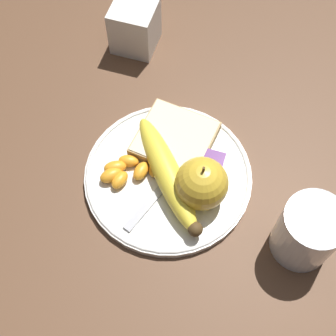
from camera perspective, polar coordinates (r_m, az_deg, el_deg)
name	(u,v)px	position (r m, az deg, el deg)	size (l,w,h in m)	color
ground_plane	(168,178)	(0.70, 0.00, -1.23)	(3.00, 3.00, 0.00)	brown
plate	(168,176)	(0.69, 0.00, -0.93)	(0.25, 0.25, 0.01)	silver
juice_glass	(307,233)	(0.64, 16.54, -7.59)	(0.08, 0.08, 0.10)	silver
apple	(202,184)	(0.64, 4.12, -1.92)	(0.07, 0.07, 0.08)	gold
banana	(170,174)	(0.67, 0.22, -0.78)	(0.16, 0.18, 0.04)	yellow
bread_slice	(175,139)	(0.71, 0.86, 3.52)	(0.12, 0.12, 0.02)	tan
fork	(170,178)	(0.69, 0.30, -1.23)	(0.08, 0.17, 0.00)	#B2B2B7
jam_packet	(210,163)	(0.69, 5.16, 0.67)	(0.04, 0.03, 0.02)	white
orange_segment_0	(115,167)	(0.69, -6.47, 0.09)	(0.04, 0.03, 0.02)	orange
orange_segment_1	(120,180)	(0.68, -5.90, -1.46)	(0.03, 0.04, 0.02)	orange
orange_segment_2	(128,162)	(0.69, -4.89, 0.67)	(0.03, 0.02, 0.02)	orange
orange_segment_3	(155,167)	(0.69, -1.55, 0.11)	(0.02, 0.03, 0.02)	orange
orange_segment_4	(141,171)	(0.68, -3.31, -0.36)	(0.02, 0.03, 0.02)	orange
orange_segment_5	(139,148)	(0.70, -3.59, 2.42)	(0.03, 0.03, 0.02)	orange
orange_segment_6	(111,175)	(0.68, -6.94, -0.88)	(0.04, 0.04, 0.02)	orange
orange_segment_7	(165,157)	(0.69, -0.39, 1.32)	(0.03, 0.03, 0.02)	orange
condiment_caddy	(135,26)	(0.83, -4.07, 16.87)	(0.07, 0.07, 0.08)	silver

